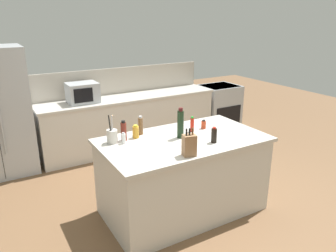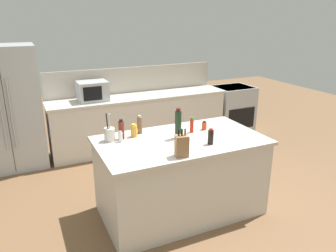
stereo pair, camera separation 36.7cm
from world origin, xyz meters
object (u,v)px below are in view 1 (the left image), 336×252
Objects in this scene: knife_block at (189,145)px; honey_jar at (136,132)px; wine_bottle at (180,124)px; soy_sauce_bottle at (214,135)px; vinegar_bottle at (124,131)px; microwave at (83,93)px; range_oven at (219,107)px; pepper_grinder at (141,126)px; spice_jar_paprika at (204,125)px; salt_shaker at (124,138)px; hot_sauce_bottle at (192,125)px; utensil_crock at (112,136)px.

knife_block reaches higher than honey_jar.
wine_bottle is 0.41m from soy_sauce_bottle.
microwave is at bearing 86.97° from vinegar_bottle.
pepper_grinder is at bearing -145.67° from range_oven.
salt_shaker is at bearing 178.13° from spice_jar_paprika.
salt_shaker is (-2.95, -1.99, 0.53)m from range_oven.
range_oven is 3.39m from honey_jar.
vinegar_bottle is (0.04, 0.08, 0.05)m from salt_shaker.
soy_sauce_bottle is (0.44, 0.16, -0.03)m from knife_block.
vinegar_bottle is (-0.83, 0.14, 0.02)m from hot_sauce_bottle.
soy_sauce_bottle is at bearing -28.57° from salt_shaker.
pepper_grinder is at bearing 164.81° from spice_jar_paprika.
knife_block is 0.86m from spice_jar_paprika.
wine_bottle is at bearing -22.10° from vinegar_bottle.
wine_bottle is at bearing -76.97° from microwave.
spice_jar_paprika is at bearing -6.59° from vinegar_bottle.
microwave reaches higher than honey_jar.
pepper_grinder reaches higher than soy_sauce_bottle.
knife_block reaches higher than soy_sauce_bottle.
knife_block is at bearing -126.66° from hot_sauce_bottle.
knife_block is 1.24× the size of vinegar_bottle.
range_oven is 5.98× the size of honey_jar.
vinegar_bottle is at bearing 131.85° from knife_block.
pepper_grinder is 0.62m from hot_sauce_bottle.
soy_sauce_bottle is (0.98, -0.56, 0.00)m from utensil_crock.
microwave is at bearing 82.79° from utensil_crock.
knife_block reaches higher than pepper_grinder.
microwave reaches higher than range_oven.
vinegar_bottle is at bearing -93.03° from microwave.
hot_sauce_bottle reaches higher than spice_jar_paprika.
range_oven is at bearing 58.84° from knife_block.
wine_bottle is 0.65m from vinegar_bottle.
salt_shaker is at bearing -149.32° from pepper_grinder.
range_oven is 3.27m from soy_sauce_bottle.
range_oven is 2.58× the size of wine_bottle.
knife_block is at bearing -79.60° from pepper_grinder.
honey_jar is (0.05, -1.90, -0.09)m from microwave.
range_oven is 2.82m from spice_jar_paprika.
range_oven is 8.36× the size of spice_jar_paprika.
soy_sauce_bottle is (0.74, -2.47, -0.07)m from microwave.
pepper_grinder is 0.27m from vinegar_bottle.
range_oven is 3.60m from salt_shaker.
spice_jar_paprika is at bearing -8.48° from honey_jar.
range_oven is at bearing 49.92° from soy_sauce_bottle.
vinegar_bottle reaches higher than soy_sauce_bottle.
honey_jar is at bearing 171.52° from spice_jar_paprika.
pepper_grinder is 1.20× the size of hot_sauce_bottle.
hot_sauce_bottle is at bearing -9.45° from vinegar_bottle.
wine_bottle is at bearing -137.12° from range_oven.
knife_block is at bearing -60.74° from vinegar_bottle.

